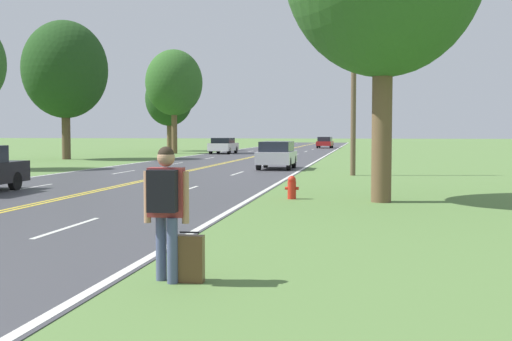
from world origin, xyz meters
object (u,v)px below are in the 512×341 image
at_px(hitchhiker_person, 165,200).
at_px(tree_mid_treeline, 169,99).
at_px(suitcase, 190,259).
at_px(tree_behind_sign, 65,70).
at_px(car_silver_hatchback_mid_far, 277,154).
at_px(tree_left_verge, 174,83).
at_px(car_red_hatchback_distant, 325,142).
at_px(car_white_sedan_receding, 223,145).
at_px(fire_hydrant, 292,187).

relative_size(hitchhiker_person, tree_mid_treeline, 0.21).
bearing_deg(suitcase, tree_mid_treeline, 15.38).
xyz_separation_m(tree_behind_sign, car_silver_hatchback_mid_far, (17.22, -9.98, -5.81)).
distance_m(tree_left_verge, car_red_hatchback_distant, 27.31).
height_order(hitchhiker_person, tree_behind_sign, tree_behind_sign).
bearing_deg(tree_mid_treeline, car_white_sedan_receding, -45.32).
bearing_deg(tree_left_verge, car_white_sedan_receding, 1.02).
xyz_separation_m(hitchhiker_person, suitcase, (0.31, 0.07, -0.80)).
bearing_deg(suitcase, hitchhiker_person, 100.72).
distance_m(tree_left_verge, car_white_sedan_receding, 7.55).
bearing_deg(hitchhiker_person, tree_mid_treeline, 15.08).
bearing_deg(car_white_sedan_receding, fire_hydrant, -162.30).
xyz_separation_m(hitchhiker_person, fire_hydrant, (0.43, 11.02, -0.76)).
distance_m(fire_hydrant, car_red_hatchback_distant, 62.84).
distance_m(hitchhiker_person, tree_mid_treeline, 61.19).
height_order(suitcase, tree_behind_sign, tree_behind_sign).
xyz_separation_m(tree_mid_treeline, car_silver_hatchback_mid_far, (16.09, -31.75, -4.77)).
distance_m(tree_left_verge, tree_mid_treeline, 8.49).
bearing_deg(fire_hydrant, tree_mid_treeline, 111.60).
bearing_deg(suitcase, tree_behind_sign, 26.11).
distance_m(suitcase, car_red_hatchback_distant, 73.77).
relative_size(hitchhiker_person, suitcase, 2.66).
height_order(suitcase, car_red_hatchback_distant, car_red_hatchback_distant).
height_order(fire_hydrant, tree_left_verge, tree_left_verge).
bearing_deg(hitchhiker_person, fire_hydrant, -4.57).
xyz_separation_m(suitcase, car_red_hatchback_distant, (-2.86, 73.71, 0.46)).
height_order(hitchhiker_person, tree_left_verge, tree_left_verge).
bearing_deg(fire_hydrant, suitcase, -90.63).
distance_m(suitcase, tree_mid_treeline, 61.28).
bearing_deg(car_white_sedan_receding, car_silver_hatchback_mid_far, -158.60).
height_order(tree_left_verge, tree_behind_sign, tree_behind_sign).
height_order(tree_left_verge, car_white_sedan_receding, tree_left_verge).
height_order(car_silver_hatchback_mid_far, car_white_sedan_receding, car_silver_hatchback_mid_far).
distance_m(suitcase, tree_behind_sign, 41.86).
distance_m(tree_behind_sign, car_silver_hatchback_mid_far, 20.73).
bearing_deg(suitcase, car_red_hatchback_distant, -0.11).
relative_size(suitcase, car_red_hatchback_distant, 0.16).
bearing_deg(car_silver_hatchback_mid_far, hitchhiker_person, 4.40).
relative_size(suitcase, tree_behind_sign, 0.07).
bearing_deg(tree_behind_sign, suitcase, -61.56).
bearing_deg(car_red_hatchback_distant, fire_hydrant, 4.67).
xyz_separation_m(fire_hydrant, car_red_hatchback_distant, (-2.98, 62.77, 0.42)).
bearing_deg(car_silver_hatchback_mid_far, tree_left_verge, -151.53).
relative_size(tree_behind_sign, car_red_hatchback_distant, 2.42).
relative_size(fire_hydrant, tree_left_verge, 0.07).
bearing_deg(hitchhiker_person, car_white_sedan_receding, 9.49).
relative_size(tree_left_verge, car_silver_hatchback_mid_far, 2.44).
xyz_separation_m(tree_left_verge, car_silver_hatchback_mid_far, (13.11, -23.87, -5.85)).
xyz_separation_m(suitcase, tree_behind_sign, (-19.71, 36.39, 6.31)).
xyz_separation_m(tree_behind_sign, tree_mid_treeline, (1.13, 21.77, -1.04)).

